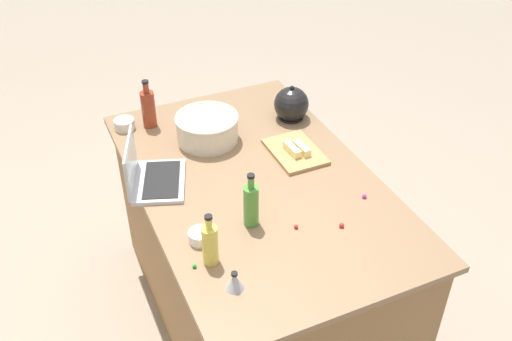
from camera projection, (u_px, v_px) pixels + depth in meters
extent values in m
plane|color=gray|center=(256.00, 312.00, 3.12)|extent=(12.00, 12.00, 0.00)
cube|color=olive|center=(256.00, 254.00, 2.86)|extent=(1.57, 0.96, 0.87)
cube|color=#846647|center=(256.00, 182.00, 2.59)|extent=(1.63, 1.02, 0.03)
cube|color=#B7B7BC|center=(160.00, 181.00, 2.55)|extent=(0.37, 0.31, 0.02)
cube|color=black|center=(162.00, 179.00, 2.55)|extent=(0.31, 0.24, 0.00)
cube|color=#B7B7BC|center=(130.00, 163.00, 2.48)|extent=(0.29, 0.11, 0.20)
cube|color=silver|center=(132.00, 162.00, 2.48)|extent=(0.25, 0.09, 0.18)
cylinder|color=beige|center=(207.00, 129.00, 2.80)|extent=(0.30, 0.30, 0.13)
cylinder|color=black|center=(207.00, 128.00, 2.80)|extent=(0.24, 0.24, 0.11)
torus|color=beige|center=(207.00, 118.00, 2.76)|extent=(0.31, 0.31, 0.02)
cylinder|color=#4C8C38|center=(251.00, 206.00, 2.29)|extent=(0.06, 0.06, 0.18)
cylinder|color=#4C8C38|center=(251.00, 183.00, 2.22)|extent=(0.03, 0.03, 0.05)
cylinder|color=black|center=(251.00, 176.00, 2.20)|extent=(0.03, 0.03, 0.01)
cylinder|color=#DBC64C|center=(210.00, 245.00, 2.12)|extent=(0.06, 0.06, 0.17)
cylinder|color=#DBC64C|center=(209.00, 223.00, 2.06)|extent=(0.03, 0.03, 0.05)
cylinder|color=black|center=(208.00, 217.00, 2.04)|extent=(0.03, 0.03, 0.01)
cylinder|color=maroon|center=(149.00, 109.00, 2.89)|extent=(0.07, 0.07, 0.19)
cylinder|color=maroon|center=(146.00, 88.00, 2.82)|extent=(0.03, 0.03, 0.05)
cylinder|color=black|center=(145.00, 82.00, 2.80)|extent=(0.03, 0.03, 0.01)
cylinder|color=black|center=(291.00, 117.00, 3.00)|extent=(0.13, 0.13, 0.01)
sphere|color=black|center=(291.00, 104.00, 2.96)|extent=(0.18, 0.18, 0.18)
cone|color=black|center=(284.00, 94.00, 3.01)|extent=(0.08, 0.03, 0.07)
sphere|color=black|center=(292.00, 88.00, 2.91)|extent=(0.02, 0.02, 0.02)
cube|color=#AD7F4C|center=(295.00, 152.00, 2.74)|extent=(0.31, 0.22, 0.02)
cube|color=#F4E58C|center=(302.00, 148.00, 2.72)|extent=(0.11, 0.04, 0.04)
cube|color=#F4E58C|center=(292.00, 150.00, 2.71)|extent=(0.11, 0.04, 0.04)
cylinder|color=white|center=(200.00, 236.00, 2.25)|extent=(0.09, 0.09, 0.05)
cylinder|color=beige|center=(124.00, 124.00, 2.91)|extent=(0.10, 0.10, 0.05)
cone|color=#B2B2B7|center=(235.00, 281.00, 2.04)|extent=(0.07, 0.07, 0.07)
cylinder|color=black|center=(234.00, 274.00, 2.02)|extent=(0.02, 0.02, 0.01)
sphere|color=red|center=(296.00, 227.00, 2.32)|extent=(0.02, 0.02, 0.02)
sphere|color=#CC3399|center=(364.00, 196.00, 2.47)|extent=(0.02, 0.02, 0.02)
sphere|color=red|center=(342.00, 225.00, 2.32)|extent=(0.02, 0.02, 0.02)
sphere|color=red|center=(125.00, 130.00, 2.90)|extent=(0.02, 0.02, 0.02)
sphere|color=green|center=(194.00, 266.00, 2.14)|extent=(0.02, 0.02, 0.02)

